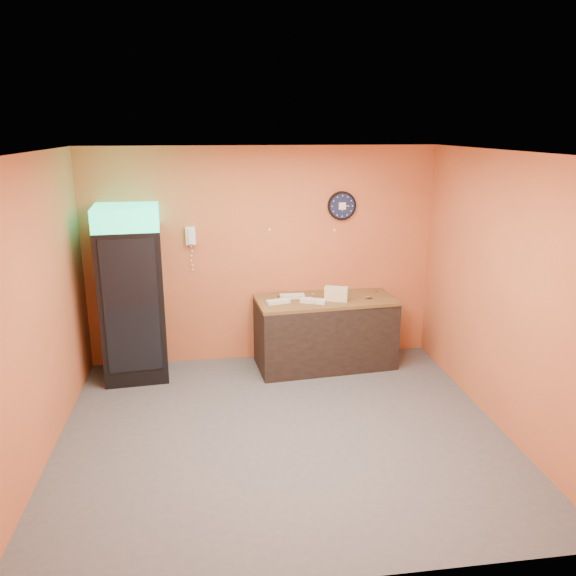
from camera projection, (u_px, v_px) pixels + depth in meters
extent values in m
plane|color=#47474C|center=(282.00, 432.00, 5.76)|extent=(4.50, 4.50, 0.00)
cube|color=#CF683A|center=(262.00, 256.00, 7.28)|extent=(4.50, 0.02, 2.80)
cube|color=#CF683A|center=(35.00, 312.00, 5.08)|extent=(0.02, 4.00, 2.80)
cube|color=#CF683A|center=(502.00, 293.00, 5.67)|extent=(0.02, 4.00, 2.80)
cube|color=white|center=(281.00, 152.00, 4.99)|extent=(4.50, 4.00, 0.02)
cube|color=black|center=(133.00, 304.00, 6.86)|extent=(0.81, 0.81, 1.87)
cube|color=#1AE494|center=(126.00, 217.00, 6.56)|extent=(0.81, 0.81, 0.27)
cube|color=black|center=(126.00, 307.00, 6.47)|extent=(0.62, 0.07, 1.60)
cube|color=black|center=(325.00, 334.00, 7.28)|extent=(1.81, 0.93, 0.87)
cylinder|color=black|center=(342.00, 206.00, 7.21)|extent=(0.37, 0.05, 0.37)
cylinder|color=#0F1433|center=(342.00, 206.00, 7.19)|extent=(0.32, 0.01, 0.32)
cube|color=white|center=(342.00, 206.00, 7.18)|extent=(0.09, 0.00, 0.09)
cube|color=white|center=(191.00, 236.00, 7.03)|extent=(0.12, 0.07, 0.22)
cube|color=white|center=(191.00, 237.00, 6.98)|extent=(0.05, 0.04, 0.18)
cube|color=brown|center=(326.00, 300.00, 7.15)|extent=(1.82, 0.93, 0.04)
cube|color=beige|center=(336.00, 299.00, 7.04)|extent=(0.31, 0.19, 0.06)
cube|color=beige|center=(336.00, 294.00, 7.02)|extent=(0.31, 0.19, 0.06)
cube|color=beige|center=(336.00, 289.00, 7.00)|extent=(0.31, 0.19, 0.06)
cube|color=silver|center=(278.00, 302.00, 6.95)|extent=(0.31, 0.18, 0.04)
cube|color=silver|center=(313.00, 301.00, 6.97)|extent=(0.34, 0.24, 0.04)
cube|color=silver|center=(292.00, 296.00, 7.17)|extent=(0.31, 0.12, 0.04)
cylinder|color=silver|center=(313.00, 296.00, 7.15)|extent=(0.06, 0.06, 0.06)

